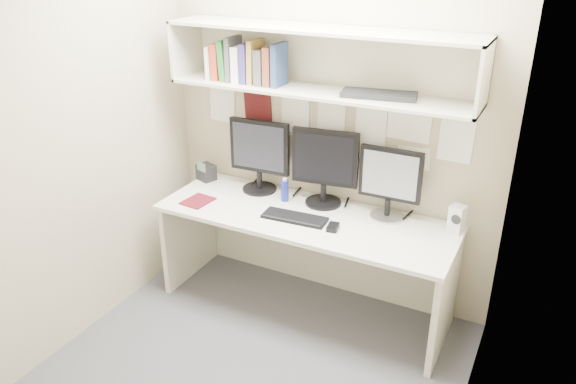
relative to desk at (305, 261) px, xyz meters
The scene contains 19 objects.
floor 0.75m from the desk, 90.00° to the right, with size 2.40×2.00×0.01m, color #46464B.
wall_back 1.00m from the desk, 90.00° to the left, with size 2.40×0.02×2.60m, color tan.
wall_front 1.90m from the desk, 90.00° to the right, with size 2.40×0.02×2.60m, color tan.
wall_left 1.65m from the desk, 151.57° to the right, with size 0.02×2.00×2.60m, color tan.
wall_right 1.65m from the desk, 28.43° to the right, with size 0.02×2.00×2.60m, color tan.
desk is the anchor object (origin of this frame).
overhead_hutch 1.37m from the desk, 90.00° to the left, with size 2.00×0.38×0.40m.
pinned_papers 0.95m from the desk, 90.00° to the left, with size 1.92×0.01×0.48m, color white, non-canonical shape.
monitor_left 0.83m from the desk, 155.09° to the left, with size 0.45×0.25×0.53m.
monitor_center 0.68m from the desk, 81.03° to the left, with size 0.46×0.25×0.53m.
monitor_right 0.82m from the desk, 24.00° to the left, with size 0.41×0.22×0.48m.
keyboard 0.39m from the desk, 112.04° to the right, with size 0.43×0.15×0.02m, color black.
mouse 0.46m from the desk, 24.14° to the right, with size 0.06×0.10×0.03m, color black.
speaker 1.07m from the desk, 12.85° to the left, with size 0.11×0.11×0.18m.
blue_bottle 0.51m from the desk, 149.30° to the left, with size 0.05×0.05×0.17m.
maroon_notebook 0.86m from the desk, 167.97° to the right, with size 0.17×0.21×0.01m, color #550E19.
desk_phone 1.04m from the desk, 168.17° to the left, with size 0.16×0.15×0.16m.
book_stack 1.40m from the desk, 164.87° to the left, with size 0.53×0.18×0.29m.
hutch_tray 1.26m from the desk, 21.39° to the left, with size 0.45×0.17×0.03m, color black.
Camera 1 is at (1.41, -2.38, 2.41)m, focal length 35.00 mm.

